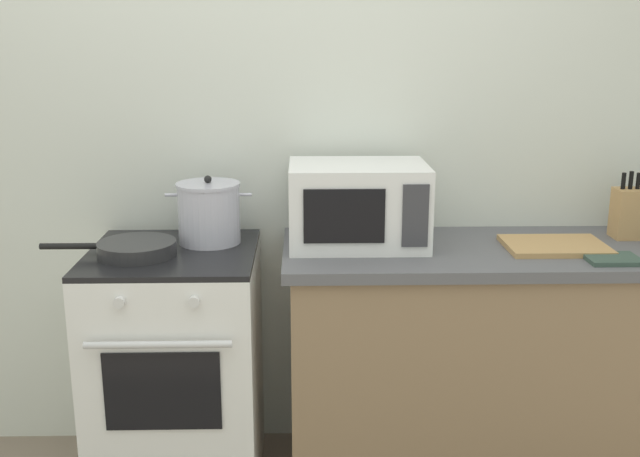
% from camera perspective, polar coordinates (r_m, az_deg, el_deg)
% --- Properties ---
extents(back_wall, '(4.40, 0.10, 2.50)m').
position_cam_1_polar(back_wall, '(3.00, 2.07, 6.44)').
color(back_wall, silver).
rests_on(back_wall, ground_plane).
extents(lower_cabinet_right, '(1.64, 0.56, 0.88)m').
position_cam_1_polar(lower_cabinet_right, '(2.99, 14.06, -10.24)').
color(lower_cabinet_right, '#8C7051').
rests_on(lower_cabinet_right, ground_plane).
extents(countertop_right, '(1.70, 0.60, 0.04)m').
position_cam_1_polar(countertop_right, '(2.83, 14.64, -1.77)').
color(countertop_right, '#59595E').
rests_on(countertop_right, lower_cabinet_right).
extents(stove, '(0.60, 0.64, 0.92)m').
position_cam_1_polar(stove, '(2.90, -10.77, -10.43)').
color(stove, white).
rests_on(stove, ground_plane).
extents(stock_pot, '(0.32, 0.24, 0.25)m').
position_cam_1_polar(stock_pot, '(2.80, -8.44, 1.19)').
color(stock_pot, silver).
rests_on(stock_pot, stove).
extents(frying_pan, '(0.48, 0.28, 0.05)m').
position_cam_1_polar(frying_pan, '(2.71, -13.89, -1.49)').
color(frying_pan, '#28282B').
rests_on(frying_pan, stove).
extents(microwave, '(0.50, 0.37, 0.30)m').
position_cam_1_polar(microwave, '(2.75, 2.90, 1.84)').
color(microwave, white).
rests_on(microwave, countertop_right).
extents(cutting_board, '(0.36, 0.26, 0.02)m').
position_cam_1_polar(cutting_board, '(2.85, 17.45, -1.26)').
color(cutting_board, tan).
rests_on(cutting_board, countertop_right).
extents(knife_block, '(0.13, 0.10, 0.26)m').
position_cam_1_polar(knife_block, '(3.07, 22.60, 1.12)').
color(knife_block, tan).
rests_on(knife_block, countertop_right).
extents(oven_mitt, '(0.18, 0.14, 0.02)m').
position_cam_1_polar(oven_mitt, '(2.76, 21.37, -2.17)').
color(oven_mitt, '#384C42').
rests_on(oven_mitt, countertop_right).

